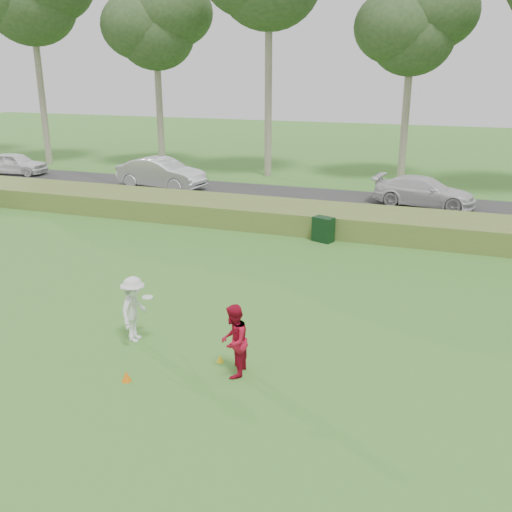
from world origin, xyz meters
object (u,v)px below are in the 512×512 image
at_px(player_red, 234,341).
at_px(car_mid, 161,173).
at_px(car_left, 15,163).
at_px(cone_orange, 126,376).
at_px(player_white, 134,309).
at_px(utility_cabinet, 323,229).
at_px(car_right, 424,192).
at_px(cone_yellow, 220,358).

xyz_separation_m(player_red, car_mid, (-11.34, 17.50, 0.06)).
xyz_separation_m(car_left, car_mid, (10.77, -0.77, 0.15)).
relative_size(car_left, car_mid, 0.79).
height_order(cone_orange, car_mid, car_mid).
height_order(player_white, car_mid, car_mid).
bearing_deg(utility_cabinet, car_right, 86.11).
xyz_separation_m(car_mid, car_right, (14.10, 0.48, -0.13)).
bearing_deg(car_right, car_mid, 98.82).
bearing_deg(player_white, cone_orange, -162.69).
xyz_separation_m(cone_orange, car_right, (4.88, 19.03, 0.64)).
relative_size(car_left, car_right, 0.83).
height_order(car_left, car_mid, car_mid).
distance_m(car_left, car_mid, 10.80).
xyz_separation_m(cone_orange, car_mid, (-9.23, 18.54, 0.78)).
distance_m(player_white, utility_cabinet, 10.23).
bearing_deg(cone_yellow, cone_orange, -137.30).
xyz_separation_m(player_red, cone_orange, (-2.11, -1.05, -0.71)).
height_order(car_mid, car_right, car_mid).
bearing_deg(cone_orange, car_right, 75.63).
bearing_deg(player_red, cone_orange, -70.57).
bearing_deg(car_mid, utility_cabinet, -115.27).
distance_m(cone_yellow, car_right, 17.88).
bearing_deg(cone_yellow, utility_cabinet, 89.91).
xyz_separation_m(player_white, car_mid, (-8.39, 16.75, 0.06)).
xyz_separation_m(player_white, cone_orange, (0.84, -1.80, -0.72)).
bearing_deg(cone_orange, player_red, 26.34).
bearing_deg(player_white, car_right, -26.02).
height_order(player_white, car_right, player_white).
bearing_deg(car_right, player_red, 178.11).
bearing_deg(utility_cabinet, player_red, -67.08).
bearing_deg(cone_orange, car_left, 135.99).
relative_size(cone_orange, car_mid, 0.05).
relative_size(cone_orange, car_right, 0.05).
relative_size(player_red, car_right, 0.34).
height_order(player_white, cone_yellow, player_white).
height_order(car_left, car_right, car_right).
bearing_deg(player_red, utility_cabinet, 175.79).
height_order(cone_orange, car_left, car_left).
xyz_separation_m(player_white, car_right, (5.71, 17.23, -0.08)).
relative_size(cone_orange, car_left, 0.06).
bearing_deg(utility_cabinet, cone_yellow, -69.88).
bearing_deg(player_white, cone_yellow, -105.37).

